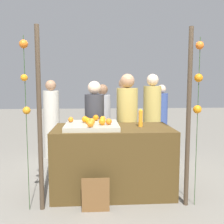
{
  "coord_description": "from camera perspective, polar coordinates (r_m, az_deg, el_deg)",
  "views": [
    {
      "loc": [
        -0.24,
        -3.64,
        1.56
      ],
      "look_at": [
        0.0,
        0.15,
        1.13
      ],
      "focal_mm": 42.23,
      "sensor_mm": 36.0,
      "label": 1
    }
  ],
  "objects": [
    {
      "name": "chalkboard_sign",
      "position": [
        3.34,
        -3.58,
        -17.55
      ],
      "size": [
        0.34,
        0.03,
        0.43
      ],
      "color": "brown",
      "rests_on": "ground_plane"
    },
    {
      "name": "orange_4",
      "position": [
        3.77,
        -5.87,
        -1.59
      ],
      "size": [
        0.09,
        0.09,
        0.09
      ],
      "primitive_type": "sphere",
      "color": "orange",
      "rests_on": "orange_tray"
    },
    {
      "name": "orange_tray",
      "position": [
        3.68,
        -4.37,
        -2.94
      ],
      "size": [
        0.73,
        0.75,
        0.06
      ],
      "primitive_type": "cube",
      "color": "#B2AD99",
      "rests_on": "stall_counter"
    },
    {
      "name": "orange_5",
      "position": [
        3.36,
        -4.71,
        -2.59
      ],
      "size": [
        0.09,
        0.09,
        0.09
      ],
      "primitive_type": "sphere",
      "color": "orange",
      "rests_on": "orange_tray"
    },
    {
      "name": "orange_8",
      "position": [
        3.52,
        -2.16,
        -2.11
      ],
      "size": [
        0.09,
        0.09,
        0.09
      ],
      "primitive_type": "sphere",
      "color": "orange",
      "rests_on": "orange_tray"
    },
    {
      "name": "juice_bottle",
      "position": [
        3.77,
        6.21,
        -1.38
      ],
      "size": [
        0.06,
        0.06,
        0.25
      ],
      "color": "orange",
      "rests_on": "stall_counter"
    },
    {
      "name": "crowd_person_0",
      "position": [
        5.21,
        -2.01,
        -2.97
      ],
      "size": [
        0.31,
        0.31,
        1.52
      ],
      "color": "#99999E",
      "rests_on": "ground_plane"
    },
    {
      "name": "orange_0",
      "position": [
        3.82,
        -2.02,
        -1.51
      ],
      "size": [
        0.08,
        0.08,
        0.08
      ],
      "primitive_type": "sphere",
      "color": "orange",
      "rests_on": "orange_tray"
    },
    {
      "name": "crowd_person_2",
      "position": [
        5.6,
        -12.93,
        -2.04
      ],
      "size": [
        0.32,
        0.32,
        1.61
      ],
      "color": "beige",
      "rests_on": "ground_plane"
    },
    {
      "name": "garland_strand_left",
      "position": [
        3.26,
        -18.35,
        7.09
      ],
      "size": [
        0.1,
        0.1,
        2.1
      ],
      "color": "#2D4C23",
      "rests_on": "ground_plane"
    },
    {
      "name": "vendor_right",
      "position": [
        4.35,
        3.29,
        -3.77
      ],
      "size": [
        0.34,
        0.34,
        1.7
      ],
      "color": "tan",
      "rests_on": "ground_plane"
    },
    {
      "name": "garland_strand_right",
      "position": [
        3.39,
        18.2,
        6.31
      ],
      "size": [
        0.11,
        0.11,
        2.1
      ],
      "color": "#2D4C23",
      "rests_on": "ground_plane"
    },
    {
      "name": "orange_7",
      "position": [
        3.82,
        -8.92,
        -1.63
      ],
      "size": [
        0.08,
        0.08,
        0.08
      ],
      "primitive_type": "sphere",
      "color": "orange",
      "rests_on": "orange_tray"
    },
    {
      "name": "orange_6",
      "position": [
        3.64,
        -5.22,
        -1.9
      ],
      "size": [
        0.08,
        0.08,
        0.08
      ],
      "primitive_type": "sphere",
      "color": "orange",
      "rests_on": "orange_tray"
    },
    {
      "name": "vendor_left",
      "position": [
        4.37,
        -3.78,
        -4.44
      ],
      "size": [
        0.32,
        0.32,
        1.58
      ],
      "color": "#333338",
      "rests_on": "ground_plane"
    },
    {
      "name": "stall_counter",
      "position": [
        3.81,
        0.15,
        -10.26
      ],
      "size": [
        1.65,
        0.89,
        0.93
      ],
      "primitive_type": "cube",
      "color": "#4C3819",
      "rests_on": "ground_plane"
    },
    {
      "name": "canopy_post_right",
      "position": [
        3.39,
        16.22,
        -1.44
      ],
      "size": [
        0.06,
        0.06,
        2.23
      ],
      "primitive_type": "cylinder",
      "color": "#473828",
      "rests_on": "ground_plane"
    },
    {
      "name": "orange_1",
      "position": [
        3.92,
        -3.53,
        -1.26
      ],
      "size": [
        0.09,
        0.09,
        0.09
      ],
      "primitive_type": "sphere",
      "color": "orange",
      "rests_on": "orange_tray"
    },
    {
      "name": "canopy_post_left",
      "position": [
        3.26,
        -15.41,
        -1.72
      ],
      "size": [
        0.06,
        0.06,
        2.23
      ],
      "primitive_type": "cylinder",
      "color": "#473828",
      "rests_on": "ground_plane"
    },
    {
      "name": "orange_3",
      "position": [
        3.55,
        -0.72,
        -2.08
      ],
      "size": [
        0.09,
        0.09,
        0.09
      ],
      "primitive_type": "sphere",
      "color": "orange",
      "rests_on": "orange_tray"
    },
    {
      "name": "crowd_person_1",
      "position": [
        5.26,
        8.63,
        -1.92
      ],
      "size": [
        0.35,
        0.35,
        1.72
      ],
      "color": "tan",
      "rests_on": "ground_plane"
    },
    {
      "name": "crowd_person_3",
      "position": [
        6.35,
        10.55,
        -1.43
      ],
      "size": [
        0.3,
        0.3,
        1.51
      ],
      "color": "#384C8C",
      "rests_on": "ground_plane"
    },
    {
      "name": "ground_plane",
      "position": [
        3.97,
        0.14,
        -16.72
      ],
      "size": [
        24.0,
        24.0,
        0.0
      ],
      "primitive_type": "plane",
      "color": "gray"
    },
    {
      "name": "orange_2",
      "position": [
        3.57,
        -4.41,
        -2.04
      ],
      "size": [
        0.09,
        0.09,
        0.09
      ],
      "primitive_type": "sphere",
      "color": "orange",
      "rests_on": "orange_tray"
    },
    {
      "name": "crowd_person_4",
      "position": [
        5.93,
        2.5,
        -1.26
      ],
      "size": [
        0.33,
        0.33,
        1.65
      ],
      "color": "beige",
      "rests_on": "ground_plane"
    }
  ]
}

